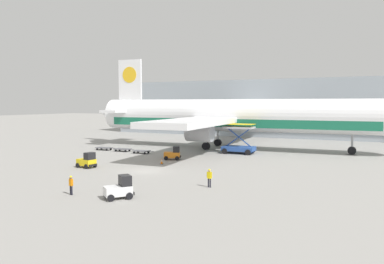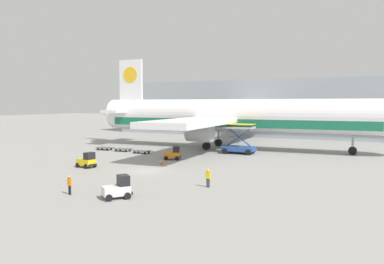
{
  "view_description": "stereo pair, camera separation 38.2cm",
  "coord_description": "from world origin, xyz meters",
  "px_view_note": "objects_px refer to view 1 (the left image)",
  "views": [
    {
      "loc": [
        24.59,
        -38.12,
        8.26
      ],
      "look_at": [
        0.66,
        11.68,
        4.0
      ],
      "focal_mm": 35.0,
      "sensor_mm": 36.0,
      "label": 1
    },
    {
      "loc": [
        24.94,
        -37.95,
        8.26
      ],
      "look_at": [
        0.66,
        11.68,
        4.0
      ],
      "focal_mm": 35.0,
      "sensor_mm": 36.0,
      "label": 2
    }
  ],
  "objects_px": {
    "baggage_dolly_second": "(123,149)",
    "ground_crew_far": "(209,176)",
    "ground_crew_near": "(71,184)",
    "traffic_cone_near": "(162,161)",
    "airplane_main": "(230,117)",
    "scissor_lift_loader": "(239,142)",
    "baggage_tug_foreground": "(87,161)",
    "baggage_tug_mid": "(173,154)",
    "baggage_dolly_lead": "(104,148)",
    "baggage_tug_far": "(120,188)",
    "baggage_dolly_third": "(141,151)"
  },
  "relations": [
    {
      "from": "baggage_dolly_second",
      "to": "ground_crew_far",
      "type": "bearing_deg",
      "value": -41.5
    },
    {
      "from": "baggage_dolly_second",
      "to": "ground_crew_near",
      "type": "distance_m",
      "value": 30.55
    },
    {
      "from": "traffic_cone_near",
      "to": "airplane_main",
      "type": "bearing_deg",
      "value": 83.47
    },
    {
      "from": "scissor_lift_loader",
      "to": "baggage_tug_foreground",
      "type": "distance_m",
      "value": 25.2
    },
    {
      "from": "airplane_main",
      "to": "scissor_lift_loader",
      "type": "bearing_deg",
      "value": -59.47
    },
    {
      "from": "airplane_main",
      "to": "ground_crew_far",
      "type": "distance_m",
      "value": 32.28
    },
    {
      "from": "traffic_cone_near",
      "to": "ground_crew_near",
      "type": "bearing_deg",
      "value": -85.94
    },
    {
      "from": "baggage_tug_mid",
      "to": "ground_crew_near",
      "type": "xyz_separation_m",
      "value": [
        1.83,
        -22.63,
        0.15
      ]
    },
    {
      "from": "baggage_tug_foreground",
      "to": "baggage_dolly_lead",
      "type": "relative_size",
      "value": 0.7
    },
    {
      "from": "airplane_main",
      "to": "scissor_lift_loader",
      "type": "xyz_separation_m",
      "value": [
        3.63,
        -5.58,
        -3.94
      ]
    },
    {
      "from": "baggage_dolly_second",
      "to": "ground_crew_far",
      "type": "relative_size",
      "value": 2.04
    },
    {
      "from": "baggage_dolly_lead",
      "to": "ground_crew_far",
      "type": "distance_m",
      "value": 33.99
    },
    {
      "from": "baggage_tug_foreground",
      "to": "baggage_tug_far",
      "type": "xyz_separation_m",
      "value": [
        13.2,
        -10.88,
        0.0
      ]
    },
    {
      "from": "ground_crew_near",
      "to": "baggage_dolly_lead",
      "type": "bearing_deg",
      "value": -42.29
    },
    {
      "from": "baggage_tug_far",
      "to": "baggage_tug_mid",
      "type": "bearing_deg",
      "value": 54.9
    },
    {
      "from": "scissor_lift_loader",
      "to": "baggage_tug_far",
      "type": "relative_size",
      "value": 1.91
    },
    {
      "from": "baggage_tug_foreground",
      "to": "traffic_cone_near",
      "type": "distance_m",
      "value": 9.76
    },
    {
      "from": "airplane_main",
      "to": "baggage_dolly_third",
      "type": "bearing_deg",
      "value": -133.29
    },
    {
      "from": "scissor_lift_loader",
      "to": "ground_crew_near",
      "type": "height_order",
      "value": "scissor_lift_loader"
    },
    {
      "from": "baggage_dolly_lead",
      "to": "ground_crew_near",
      "type": "bearing_deg",
      "value": -59.73
    },
    {
      "from": "baggage_dolly_lead",
      "to": "traffic_cone_near",
      "type": "relative_size",
      "value": 5.11
    },
    {
      "from": "baggage_tug_mid",
      "to": "ground_crew_near",
      "type": "distance_m",
      "value": 22.71
    },
    {
      "from": "airplane_main",
      "to": "ground_crew_near",
      "type": "xyz_separation_m",
      "value": [
        -1.04,
        -38.83,
        -4.81
      ]
    },
    {
      "from": "baggage_tug_mid",
      "to": "baggage_dolly_third",
      "type": "xyz_separation_m",
      "value": [
        -7.95,
        3.66,
        -0.49
      ]
    },
    {
      "from": "baggage_tug_mid",
      "to": "traffic_cone_near",
      "type": "height_order",
      "value": "baggage_tug_mid"
    },
    {
      "from": "baggage_tug_foreground",
      "to": "ground_crew_far",
      "type": "height_order",
      "value": "baggage_tug_foreground"
    },
    {
      "from": "baggage_dolly_lead",
      "to": "ground_crew_far",
      "type": "bearing_deg",
      "value": -37.37
    },
    {
      "from": "scissor_lift_loader",
      "to": "traffic_cone_near",
      "type": "height_order",
      "value": "scissor_lift_loader"
    },
    {
      "from": "scissor_lift_loader",
      "to": "baggage_dolly_third",
      "type": "bearing_deg",
      "value": -156.78
    },
    {
      "from": "baggage_tug_mid",
      "to": "baggage_dolly_lead",
      "type": "relative_size",
      "value": 0.75
    },
    {
      "from": "baggage_tug_foreground",
      "to": "baggage_tug_far",
      "type": "relative_size",
      "value": 0.94
    },
    {
      "from": "scissor_lift_loader",
      "to": "baggage_dolly_lead",
      "type": "distance_m",
      "value": 23.69
    },
    {
      "from": "baggage_dolly_third",
      "to": "baggage_dolly_second",
      "type": "bearing_deg",
      "value": 166.23
    },
    {
      "from": "baggage_tug_mid",
      "to": "baggage_dolly_second",
      "type": "relative_size",
      "value": 0.75
    },
    {
      "from": "baggage_dolly_lead",
      "to": "baggage_dolly_third",
      "type": "relative_size",
      "value": 1.0
    },
    {
      "from": "baggage_tug_far",
      "to": "ground_crew_far",
      "type": "relative_size",
      "value": 1.52
    },
    {
      "from": "baggage_tug_far",
      "to": "baggage_dolly_second",
      "type": "height_order",
      "value": "baggage_tug_far"
    },
    {
      "from": "baggage_tug_foreground",
      "to": "baggage_dolly_lead",
      "type": "height_order",
      "value": "baggage_tug_foreground"
    },
    {
      "from": "scissor_lift_loader",
      "to": "baggage_dolly_third",
      "type": "xyz_separation_m",
      "value": [
        -14.45,
        -6.96,
        -1.51
      ]
    },
    {
      "from": "baggage_dolly_lead",
      "to": "ground_crew_near",
      "type": "height_order",
      "value": "ground_crew_near"
    },
    {
      "from": "baggage_tug_far",
      "to": "baggage_dolly_second",
      "type": "relative_size",
      "value": 0.75
    },
    {
      "from": "baggage_dolly_third",
      "to": "ground_crew_near",
      "type": "relative_size",
      "value": 2.14
    },
    {
      "from": "baggage_tug_foreground",
      "to": "traffic_cone_near",
      "type": "bearing_deg",
      "value": 50.68
    },
    {
      "from": "airplane_main",
      "to": "traffic_cone_near",
      "type": "distance_m",
      "value": 21.31
    },
    {
      "from": "baggage_dolly_third",
      "to": "traffic_cone_near",
      "type": "xyz_separation_m",
      "value": [
        8.48,
        -7.92,
        -0.03
      ]
    },
    {
      "from": "scissor_lift_loader",
      "to": "baggage_dolly_second",
      "type": "bearing_deg",
      "value": -164.31
    },
    {
      "from": "airplane_main",
      "to": "traffic_cone_near",
      "type": "relative_size",
      "value": 79.29
    },
    {
      "from": "baggage_dolly_third",
      "to": "ground_crew_near",
      "type": "height_order",
      "value": "ground_crew_near"
    },
    {
      "from": "scissor_lift_loader",
      "to": "traffic_cone_near",
      "type": "xyz_separation_m",
      "value": [
        -5.97,
        -14.88,
        -1.54
      ]
    },
    {
      "from": "baggage_tug_mid",
      "to": "baggage_dolly_third",
      "type": "distance_m",
      "value": 8.76
    }
  ]
}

